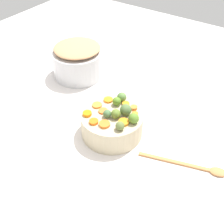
% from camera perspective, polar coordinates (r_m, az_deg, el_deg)
% --- Properties ---
extents(tabletop, '(2.40, 2.40, 0.02)m').
position_cam_1_polar(tabletop, '(1.14, -1.27, -3.60)').
color(tabletop, white).
rests_on(tabletop, ground).
extents(serving_bowl_carrots, '(0.24, 0.24, 0.10)m').
position_cam_1_polar(serving_bowl_carrots, '(1.08, 0.00, -2.33)').
color(serving_bowl_carrots, '#BEAF8C').
rests_on(serving_bowl_carrots, tabletop).
extents(metal_pot, '(0.25, 0.25, 0.13)m').
position_cam_1_polar(metal_pot, '(1.41, -6.78, 9.75)').
color(metal_pot, '#BBBCBE').
rests_on(metal_pot, tabletop).
extents(stuffing_mound, '(0.22, 0.22, 0.03)m').
position_cam_1_polar(stuffing_mound, '(1.37, -7.05, 12.69)').
color(stuffing_mound, tan).
rests_on(stuffing_mound, metal_pot).
extents(carrot_slice_0, '(0.05, 0.05, 0.01)m').
position_cam_1_polar(carrot_slice_0, '(1.08, -3.09, 1.32)').
color(carrot_slice_0, orange).
rests_on(carrot_slice_0, serving_bowl_carrots).
extents(carrot_slice_1, '(0.05, 0.05, 0.01)m').
position_cam_1_polar(carrot_slice_1, '(1.00, -1.52, -2.47)').
color(carrot_slice_1, orange).
rests_on(carrot_slice_1, serving_bowl_carrots).
extents(carrot_slice_2, '(0.05, 0.05, 0.01)m').
position_cam_1_polar(carrot_slice_2, '(1.06, -1.91, 0.27)').
color(carrot_slice_2, orange).
rests_on(carrot_slice_2, serving_bowl_carrots).
extents(carrot_slice_3, '(0.04, 0.04, 0.01)m').
position_cam_1_polar(carrot_slice_3, '(1.07, 4.42, 0.87)').
color(carrot_slice_3, orange).
rests_on(carrot_slice_3, serving_bowl_carrots).
extents(carrot_slice_4, '(0.03, 0.03, 0.01)m').
position_cam_1_polar(carrot_slice_4, '(1.05, 4.63, -0.33)').
color(carrot_slice_4, orange).
rests_on(carrot_slice_4, serving_bowl_carrots).
extents(carrot_slice_5, '(0.04, 0.04, 0.01)m').
position_cam_1_polar(carrot_slice_5, '(1.01, -3.70, -1.95)').
color(carrot_slice_5, orange).
rests_on(carrot_slice_5, serving_bowl_carrots).
extents(carrot_slice_6, '(0.05, 0.05, 0.01)m').
position_cam_1_polar(carrot_slice_6, '(1.01, 2.35, -2.05)').
color(carrot_slice_6, orange).
rests_on(carrot_slice_6, serving_bowl_carrots).
extents(carrot_slice_7, '(0.03, 0.03, 0.01)m').
position_cam_1_polar(carrot_slice_7, '(1.08, 2.78, 1.57)').
color(carrot_slice_7, orange).
rests_on(carrot_slice_7, serving_bowl_carrots).
extents(carrot_slice_8, '(0.04, 0.04, 0.01)m').
position_cam_1_polar(carrot_slice_8, '(1.11, -0.76, 2.46)').
color(carrot_slice_8, orange).
rests_on(carrot_slice_8, serving_bowl_carrots).
extents(carrot_slice_9, '(0.05, 0.05, 0.01)m').
position_cam_1_polar(carrot_slice_9, '(1.04, -5.01, -0.34)').
color(carrot_slice_9, orange).
rests_on(carrot_slice_9, serving_bowl_carrots).
extents(brussels_sprout_0, '(0.03, 0.03, 0.03)m').
position_cam_1_polar(brussels_sprout_0, '(0.98, 1.62, -2.80)').
color(brussels_sprout_0, '#5F6E36').
rests_on(brussels_sprout_0, serving_bowl_carrots).
extents(brussels_sprout_1, '(0.03, 0.03, 0.03)m').
position_cam_1_polar(brussels_sprout_1, '(1.03, -0.99, -0.36)').
color(brussels_sprout_1, '#476E40').
rests_on(brussels_sprout_1, serving_bowl_carrots).
extents(brussels_sprout_2, '(0.04, 0.04, 0.04)m').
position_cam_1_polar(brussels_sprout_2, '(1.03, 2.78, 0.45)').
color(brussels_sprout_2, '#506C39').
rests_on(brussels_sprout_2, serving_bowl_carrots).
extents(brussels_sprout_3, '(0.04, 0.04, 0.04)m').
position_cam_1_polar(brussels_sprout_3, '(1.02, 0.78, -0.39)').
color(brussels_sprout_3, '#5D7429').
rests_on(brussels_sprout_3, serving_bowl_carrots).
extents(brussels_sprout_4, '(0.03, 0.03, 0.03)m').
position_cam_1_polar(brussels_sprout_4, '(1.08, 0.96, 2.15)').
color(brussels_sprout_4, '#557F24').
rests_on(brussels_sprout_4, serving_bowl_carrots).
extents(brussels_sprout_5, '(0.04, 0.04, 0.04)m').
position_cam_1_polar(brussels_sprout_5, '(1.10, 1.99, 3.04)').
color(brussels_sprout_5, '#577D3C').
rests_on(brussels_sprout_5, serving_bowl_carrots).
extents(brussels_sprout_6, '(0.04, 0.04, 0.04)m').
position_cam_1_polar(brussels_sprout_6, '(1.00, 4.44, -1.22)').
color(brussels_sprout_6, '#567D27').
rests_on(brussels_sprout_6, serving_bowl_carrots).
extents(wooden_spoon, '(0.30, 0.11, 0.01)m').
position_cam_1_polar(wooden_spoon, '(1.03, 16.58, -10.54)').
color(wooden_spoon, '#BD7A44').
rests_on(wooden_spoon, tabletop).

